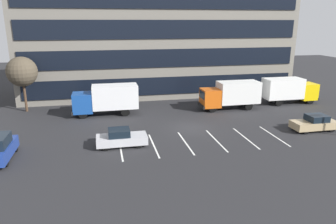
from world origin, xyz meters
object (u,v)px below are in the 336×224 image
at_px(box_truck_yellow, 289,89).
at_px(sedan_tan, 315,123).
at_px(sedan_silver, 121,138).
at_px(bare_tree, 22,72).
at_px(box_truck_blue, 107,98).
at_px(box_truck_orange, 231,94).

height_order(box_truck_yellow, sedan_tan, box_truck_yellow).
height_order(box_truck_yellow, sedan_silver, box_truck_yellow).
height_order(sedan_silver, bare_tree, bare_tree).
bearing_deg(sedan_tan, bare_tree, 155.62).
relative_size(box_truck_yellow, bare_tree, 1.10).
bearing_deg(box_truck_yellow, sedan_silver, -155.28).
bearing_deg(sedan_silver, sedan_tan, 0.41).
bearing_deg(bare_tree, box_truck_blue, -20.06).
bearing_deg(box_truck_orange, box_truck_yellow, 6.93).
height_order(box_truck_orange, sedan_tan, box_truck_orange).
relative_size(sedan_tan, bare_tree, 0.68).
bearing_deg(box_truck_blue, box_truck_yellow, 0.96).
bearing_deg(sedan_silver, box_truck_yellow, 24.72).
relative_size(box_truck_orange, box_truck_yellow, 1.01).
bearing_deg(box_truck_orange, box_truck_blue, 177.52).
xyz_separation_m(box_truck_yellow, sedan_silver, (-21.91, -10.09, -1.12)).
relative_size(box_truck_blue, sedan_tan, 1.68).
distance_m(box_truck_blue, bare_tree, 10.20).
distance_m(sedan_tan, bare_tree, 31.61).
height_order(box_truck_orange, box_truck_yellow, box_truck_orange).
height_order(box_truck_blue, bare_tree, bare_tree).
height_order(box_truck_orange, bare_tree, bare_tree).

